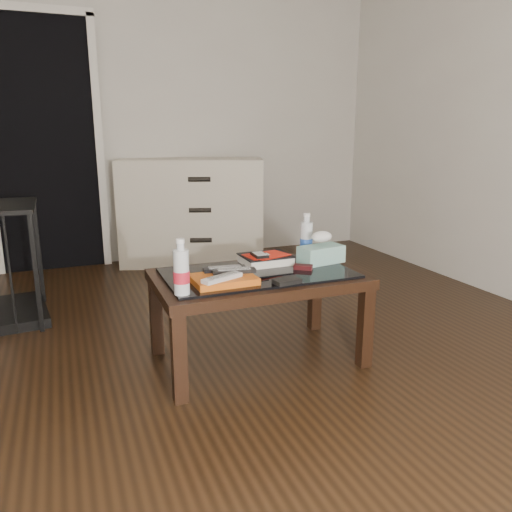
{
  "coord_description": "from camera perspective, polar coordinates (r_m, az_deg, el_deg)",
  "views": [
    {
      "loc": [
        -0.32,
        -1.95,
        1.13
      ],
      "look_at": [
        0.53,
        0.2,
        0.55
      ],
      "focal_mm": 35.0,
      "sensor_mm": 36.0,
      "label": 1
    }
  ],
  "objects": [
    {
      "name": "dvd_mailers",
      "position": [
        2.56,
        0.91,
        0.13
      ],
      "size": [
        0.21,
        0.16,
        0.01
      ],
      "primitive_type": "cube",
      "rotation": [
        0.0,
        0.0,
        0.14
      ],
      "color": "red",
      "rests_on": "textbook"
    },
    {
      "name": "remote_silver",
      "position": [
        2.2,
        -3.9,
        -2.47
      ],
      "size": [
        0.2,
        0.12,
        0.02
      ],
      "primitive_type": "cube",
      "rotation": [
        0.0,
        0.0,
        0.4
      ],
      "color": "#BBBCC1",
      "rests_on": "magazines"
    },
    {
      "name": "dresser",
      "position": [
        4.36,
        -7.28,
        5.06
      ],
      "size": [
        1.3,
        0.86,
        0.9
      ],
      "rotation": [
        0.0,
        0.0,
        -0.33
      ],
      "color": "beige",
      "rests_on": "ground"
    },
    {
      "name": "coffee_table",
      "position": [
        2.45,
        0.2,
        -3.27
      ],
      "size": [
        1.0,
        0.6,
        0.46
      ],
      "color": "black",
      "rests_on": "ground"
    },
    {
      "name": "wallet",
      "position": [
        2.25,
        3.55,
        -2.89
      ],
      "size": [
        0.13,
        0.09,
        0.02
      ],
      "primitive_type": "cube",
      "rotation": [
        0.0,
        0.0,
        0.15
      ],
      "color": "black",
      "rests_on": "coffee_table"
    },
    {
      "name": "tissue_box",
      "position": [
        2.61,
        7.44,
        0.19
      ],
      "size": [
        0.25,
        0.16,
        0.09
      ],
      "primitive_type": "cube",
      "rotation": [
        0.0,
        0.0,
        0.17
      ],
      "color": "teal",
      "rests_on": "coffee_table"
    },
    {
      "name": "flip_phone",
      "position": [
        2.49,
        5.41,
        -1.27
      ],
      "size": [
        0.1,
        0.09,
        0.02
      ],
      "primitive_type": "cube",
      "rotation": [
        0.0,
        0.0,
        -0.63
      ],
      "color": "black",
      "rests_on": "coffee_table"
    },
    {
      "name": "water_bottle_left",
      "position": [
        2.1,
        -8.55,
        -1.22
      ],
      "size": [
        0.08,
        0.08,
        0.24
      ],
      "primitive_type": "cylinder",
      "rotation": [
        0.0,
        0.0,
        0.17
      ],
      "color": "silver",
      "rests_on": "coffee_table"
    },
    {
      "name": "water_bottle_right",
      "position": [
        2.72,
        5.78,
        2.4
      ],
      "size": [
        0.08,
        0.08,
        0.24
      ],
      "primitive_type": "cylinder",
      "rotation": [
        0.0,
        0.0,
        0.18
      ],
      "color": "silver",
      "rests_on": "coffee_table"
    },
    {
      "name": "remote_black_back",
      "position": [
        2.34,
        -3.6,
        -1.44
      ],
      "size": [
        0.2,
        0.07,
        0.02
      ],
      "primitive_type": "cube",
      "rotation": [
        0.0,
        0.0,
        -0.1
      ],
      "color": "black",
      "rests_on": "magazines"
    },
    {
      "name": "ground",
      "position": [
        2.28,
        -11.02,
        -15.94
      ],
      "size": [
        5.0,
        5.0,
        0.0
      ],
      "primitive_type": "plane",
      "color": "black",
      "rests_on": "ground"
    },
    {
      "name": "textbook",
      "position": [
        2.58,
        1.12,
        -0.36
      ],
      "size": [
        0.26,
        0.21,
        0.05
      ],
      "primitive_type": "cube",
      "rotation": [
        0.0,
        0.0,
        0.03
      ],
      "color": "black",
      "rests_on": "coffee_table"
    },
    {
      "name": "remote_black_front",
      "position": [
        2.31,
        -2.52,
        -1.68
      ],
      "size": [
        0.21,
        0.08,
        0.02
      ],
      "primitive_type": "cube",
      "rotation": [
        0.0,
        0.0,
        -0.15
      ],
      "color": "black",
      "rests_on": "magazines"
    },
    {
      "name": "magazines",
      "position": [
        2.26,
        -3.74,
        -2.68
      ],
      "size": [
        0.28,
        0.22,
        0.03
      ],
      "primitive_type": "cube",
      "rotation": [
        0.0,
        0.0,
        0.02
      ],
      "color": "#BF5311",
      "rests_on": "coffee_table"
    },
    {
      "name": "ipod",
      "position": [
        2.52,
        0.4,
        0.15
      ],
      "size": [
        0.07,
        0.11,
        0.02
      ],
      "primitive_type": "cube",
      "rotation": [
        0.0,
        0.0,
        -0.02
      ],
      "color": "black",
      "rests_on": "dvd_mailers"
    },
    {
      "name": "doorway",
      "position": [
        4.42,
        -23.04,
        11.67
      ],
      "size": [
        0.9,
        0.08,
        2.07
      ],
      "color": "black",
      "rests_on": "ground"
    }
  ]
}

